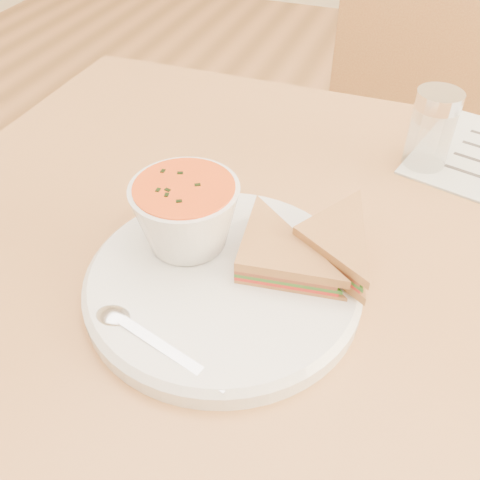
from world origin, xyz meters
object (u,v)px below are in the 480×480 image
at_px(chair_far, 406,207).
at_px(plate, 223,283).
at_px(soup_bowl, 186,218).
at_px(dining_table, 311,426).
at_px(condiment_shaker, 431,130).

relative_size(chair_far, plate, 3.16).
relative_size(chair_far, soup_bowl, 7.97).
xyz_separation_m(plate, soup_bowl, (-0.05, 0.03, 0.04)).
distance_m(dining_table, soup_bowl, 0.46).
height_order(chair_far, plate, chair_far).
distance_m(dining_table, condiment_shaker, 0.47).
xyz_separation_m(dining_table, soup_bowl, (-0.15, -0.07, 0.43)).
xyz_separation_m(plate, condiment_shaker, (0.16, 0.29, 0.04)).
distance_m(chair_far, soup_bowl, 0.75).
relative_size(dining_table, condiment_shaker, 10.04).
distance_m(plate, soup_bowl, 0.07).
distance_m(plate, condiment_shaker, 0.33).
xyz_separation_m(dining_table, condiment_shaker, (0.06, 0.19, 0.42)).
xyz_separation_m(soup_bowl, condiment_shaker, (0.21, 0.26, -0.00)).
bearing_deg(plate, dining_table, 46.79).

